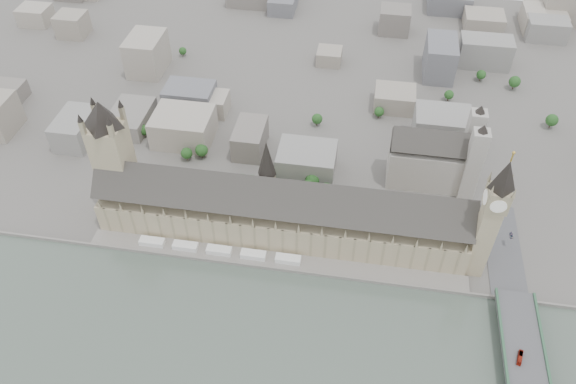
% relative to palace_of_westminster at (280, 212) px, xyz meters
% --- Properties ---
extents(ground, '(900.00, 900.00, 0.00)m').
position_rel_palace_of_westminster_xyz_m(ground, '(0.00, -19.70, -22.71)').
color(ground, '#595651').
rests_on(ground, ground).
extents(embankment_wall, '(600.00, 1.50, 3.00)m').
position_rel_palace_of_westminster_xyz_m(embankment_wall, '(0.00, -34.70, -21.21)').
color(embankment_wall, slate).
rests_on(embankment_wall, ground).
extents(river_terrace, '(270.00, 15.00, 2.00)m').
position_rel_palace_of_westminster_xyz_m(river_terrace, '(0.00, -27.20, -21.71)').
color(river_terrace, slate).
rests_on(river_terrace, ground).
extents(terrace_tents, '(118.00, 7.00, 4.00)m').
position_rel_palace_of_westminster_xyz_m(terrace_tents, '(-40.00, -26.70, -18.71)').
color(terrace_tents, white).
rests_on(terrace_tents, river_terrace).
extents(palace_of_westminster, '(265.00, 40.73, 55.44)m').
position_rel_palace_of_westminster_xyz_m(palace_of_westminster, '(0.00, 0.00, 0.00)').
color(palace_of_westminster, gray).
rests_on(palace_of_westminster, ground).
extents(elizabeth_tower, '(17.00, 17.00, 107.50)m').
position_rel_palace_of_westminster_xyz_m(elizabeth_tower, '(138.00, -11.70, 35.38)').
color(elizabeth_tower, gray).
rests_on(elizabeth_tower, ground).
extents(victoria_tower, '(30.00, 30.00, 100.00)m').
position_rel_palace_of_westminster_xyz_m(victoria_tower, '(-122.00, 6.30, 32.50)').
color(victoria_tower, gray).
rests_on(victoria_tower, ground).
extents(central_tower, '(13.00, 13.00, 48.00)m').
position_rel_palace_of_westminster_xyz_m(central_tower, '(-10.00, 6.30, 35.21)').
color(central_tower, gray).
rests_on(central_tower, ground).
extents(westminster_abbey, '(68.00, 36.00, 64.00)m').
position_rel_palace_of_westminster_xyz_m(westminster_abbey, '(110.92, 75.30, 2.38)').
color(westminster_abbey, '#A19B91').
rests_on(westminster_abbey, ground).
extents(city_skyline_inland, '(720.00, 360.00, 38.00)m').
position_rel_palace_of_westminster_xyz_m(city_skyline_inland, '(0.00, 225.30, -3.71)').
color(city_skyline_inland, gray).
rests_on(city_skyline_inland, ground).
extents(park_trees, '(110.00, 30.00, 15.00)m').
position_rel_palace_of_westminster_xyz_m(park_trees, '(-10.00, 40.30, -15.21)').
color(park_trees, '#164017').
rests_on(park_trees, ground).
extents(red_bus_north, '(5.00, 10.59, 2.87)m').
position_rel_palace_of_westminster_xyz_m(red_bus_north, '(158.45, -84.20, -11.02)').
color(red_bus_north, '#A12212').
rests_on(red_bus_north, westminster_bridge).
extents(car_approach, '(2.26, 5.50, 1.59)m').
position_rel_palace_of_westminster_xyz_m(car_approach, '(165.27, 14.83, -11.66)').
color(car_approach, gray).
rests_on(car_approach, westminster_bridge).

